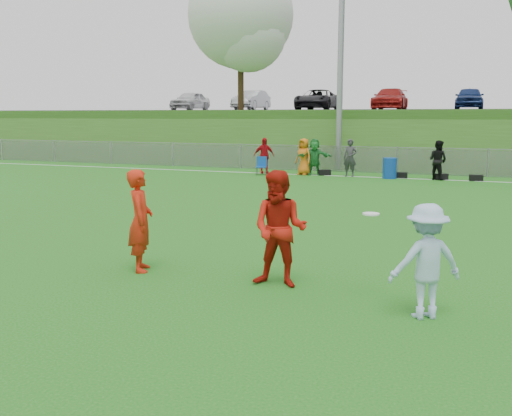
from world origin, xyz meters
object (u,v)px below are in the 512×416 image
at_px(player_red_left, 140,221).
at_px(player_blue, 426,261).
at_px(player_red_center, 280,229).
at_px(frisbee, 371,214).
at_px(recycling_bin, 390,168).

bearing_deg(player_red_left, player_blue, -125.84).
distance_m(player_red_left, player_red_center, 2.62).
bearing_deg(frisbee, player_red_center, 173.24).
bearing_deg(player_blue, frisbee, -61.30).
height_order(player_blue, recycling_bin, player_blue).
relative_size(player_red_center, frisbee, 7.46).
relative_size(player_red_left, player_blue, 1.15).
relative_size(player_blue, frisbee, 6.26).
bearing_deg(player_red_left, frisbee, -120.50).
relative_size(player_red_center, recycling_bin, 2.09).
bearing_deg(player_blue, player_red_center, -46.68).
distance_m(player_red_center, player_blue, 2.43).
distance_m(frisbee, recycling_bin, 17.19).
height_order(player_red_left, frisbee, player_red_left).
relative_size(frisbee, recycling_bin, 0.28).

